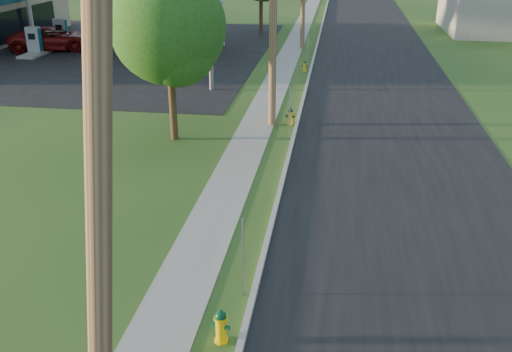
{
  "coord_description": "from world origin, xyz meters",
  "views": [
    {
      "loc": [
        2.14,
        -6.78,
        7.81
      ],
      "look_at": [
        0.0,
        8.0,
        1.4
      ],
      "focal_mm": 40.0,
      "sensor_mm": 36.0,
      "label": 1
    }
  ],
  "objects": [
    {
      "name": "road",
      "position": [
        4.5,
        10.0,
        0.01
      ],
      "size": [
        8.0,
        120.0,
        0.02
      ],
      "primitive_type": "cube",
      "color": "black",
      "rests_on": "ground"
    },
    {
      "name": "sign_post_mid",
      "position": [
        0.25,
        16.0,
        1.0
      ],
      "size": [
        0.05,
        0.04,
        2.0
      ],
      "primitive_type": "cube",
      "color": "gray",
      "rests_on": "ground"
    },
    {
      "name": "hydrant_mid",
      "position": [
        0.2,
        17.1,
        0.38
      ],
      "size": [
        0.4,
        0.36,
        0.78
      ],
      "color": "yellow",
      "rests_on": "ground"
    },
    {
      "name": "car_red",
      "position": [
        -18.08,
        31.79,
        0.82
      ],
      "size": [
        6.46,
        4.29,
        1.65
      ],
      "primitive_type": "imported",
      "rotation": [
        0.0,
        0.0,
        1.86
      ],
      "color": "maroon",
      "rests_on": "ground"
    },
    {
      "name": "car_silver",
      "position": [
        -9.22,
        31.38,
        0.72
      ],
      "size": [
        4.49,
        2.53,
        1.44
      ],
      "primitive_type": "imported",
      "rotation": [
        0.0,
        0.0,
        1.78
      ],
      "color": "#A8ABAF",
      "rests_on": "ground"
    },
    {
      "name": "hydrant_near",
      "position": [
        0.07,
        2.52,
        0.38
      ],
      "size": [
        0.4,
        0.36,
        0.78
      ],
      "color": "#F3BC05",
      "rests_on": "ground"
    },
    {
      "name": "sidewalk",
      "position": [
        -1.25,
        10.0,
        0.01
      ],
      "size": [
        1.5,
        120.0,
        0.03
      ],
      "primitive_type": "cube",
      "color": "gray",
      "rests_on": "ground"
    },
    {
      "name": "fuel_pump_nw",
      "position": [
        -18.5,
        30.0,
        0.72
      ],
      "size": [
        1.2,
        3.2,
        1.9
      ],
      "color": "#99978B",
      "rests_on": "ground"
    },
    {
      "name": "curb",
      "position": [
        0.5,
        10.0,
        0.07
      ],
      "size": [
        0.15,
        120.0,
        0.15
      ],
      "primitive_type": "cube",
      "color": "#99978B",
      "rests_on": "ground"
    },
    {
      "name": "sign_post_far",
      "position": [
        0.25,
        28.2,
        1.0
      ],
      "size": [
        0.05,
        0.04,
        2.0
      ],
      "primitive_type": "cube",
      "color": "gray",
      "rests_on": "ground"
    },
    {
      "name": "fuel_pump_ne",
      "position": [
        -9.5,
        30.0,
        0.72
      ],
      "size": [
        1.2,
        3.2,
        1.9
      ],
      "color": "#99978B",
      "rests_on": "ground"
    },
    {
      "name": "utility_pole_near",
      "position": [
        -0.6,
        -1.0,
        4.8
      ],
      "size": [
        1.4,
        0.32,
        9.48
      ],
      "color": "brown",
      "rests_on": "ground"
    },
    {
      "name": "fuel_pump_se",
      "position": [
        -9.5,
        34.0,
        0.72
      ],
      "size": [
        1.2,
        3.2,
        1.9
      ],
      "color": "#99978B",
      "rests_on": "ground"
    },
    {
      "name": "utility_pole_mid",
      "position": [
        -0.6,
        17.0,
        4.95
      ],
      "size": [
        1.4,
        0.32,
        9.8
      ],
      "color": "brown",
      "rests_on": "ground"
    },
    {
      "name": "fuel_pump_sw",
      "position": [
        -18.5,
        34.0,
        0.72
      ],
      "size": [
        1.2,
        3.2,
        1.9
      ],
      "color": "#99978B",
      "rests_on": "ground"
    },
    {
      "name": "hydrant_far",
      "position": [
        0.14,
        27.59,
        0.33
      ],
      "size": [
        0.35,
        0.31,
        0.67
      ],
      "color": "gold",
      "rests_on": "ground"
    },
    {
      "name": "forecourt",
      "position": [
        -16.0,
        32.0,
        0.01
      ],
      "size": [
        26.0,
        28.0,
        0.02
      ],
      "primitive_type": "cube",
      "color": "black",
      "rests_on": "ground"
    },
    {
      "name": "sign_post_near",
      "position": [
        0.25,
        4.2,
        1.0
      ],
      "size": [
        0.05,
        0.04,
        2.0
      ],
      "primitive_type": "cube",
      "color": "gray",
      "rests_on": "ground"
    },
    {
      "name": "tree_verge",
      "position": [
        -4.22,
        14.51,
        4.32
      ],
      "size": [
        4.43,
        4.43,
        6.72
      ],
      "color": "#3A291C",
      "rests_on": "ground"
    }
  ]
}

